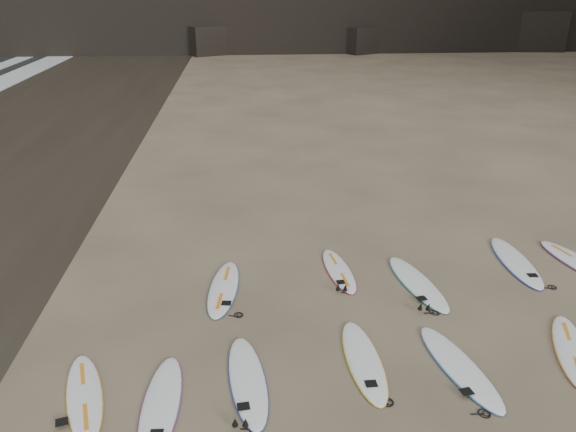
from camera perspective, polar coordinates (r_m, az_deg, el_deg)
name	(u,v)px	position (r m, az deg, el deg)	size (l,w,h in m)	color
ground	(400,357)	(10.75, 11.28, -13.90)	(240.00, 240.00, 0.00)	#897559
surfboard_0	(161,404)	(9.76, -12.78, -18.12)	(0.58, 2.43, 0.09)	white
surfboard_1	(248,380)	(10.02, -4.13, -16.24)	(0.59, 2.47, 0.09)	white
surfboard_2	(364,360)	(10.51, 7.70, -14.29)	(0.59, 2.45, 0.09)	white
surfboard_3	(459,366)	(10.71, 17.02, -14.39)	(0.61, 2.53, 0.09)	white
surfboard_4	(572,350)	(11.88, 26.87, -12.05)	(0.57, 2.37, 0.09)	white
surfboard_5	(223,288)	(12.61, -6.57, -7.28)	(0.60, 2.49, 0.09)	white
surfboard_6	(339,270)	(13.32, 5.18, -5.50)	(0.53, 2.21, 0.08)	white
surfboard_7	(417,283)	(13.06, 13.01, -6.62)	(0.63, 2.61, 0.09)	white
surfboard_8	(516,262)	(14.71, 22.13, -4.30)	(0.65, 2.71, 0.10)	white
surfboard_11	(84,395)	(10.26, -19.99, -16.76)	(0.55, 2.30, 0.08)	white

